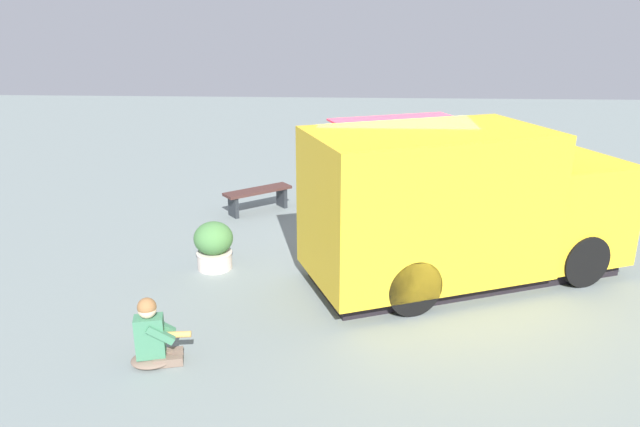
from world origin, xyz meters
TOP-DOWN VIEW (x-y plane):
  - ground_plane at (0.00, 0.00)m, footprint 40.00×40.00m
  - food_truck at (-1.17, -1.03)m, footprint 3.75×5.52m
  - person_customer at (-3.97, 3.12)m, footprint 0.55×0.80m
  - planter_flowering_near at (3.03, 0.23)m, footprint 0.53×0.53m
  - planter_flowering_far at (-1.04, 3.01)m, footprint 0.66×0.66m
  - plaza_bench at (2.03, 2.72)m, footprint 1.25×1.43m

SIDE VIEW (x-z plane):
  - ground_plane at x=0.00m, z-range 0.00..0.00m
  - person_customer at x=-3.97m, z-range -0.08..0.82m
  - plaza_bench at x=2.03m, z-range 0.12..0.63m
  - planter_flowering_near at x=3.03m, z-range 0.03..0.79m
  - planter_flowering_far at x=-1.04m, z-range 0.01..0.84m
  - food_truck at x=-1.17m, z-range -0.06..2.42m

